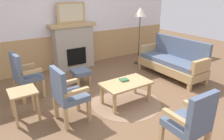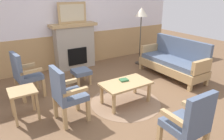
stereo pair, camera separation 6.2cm
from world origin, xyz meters
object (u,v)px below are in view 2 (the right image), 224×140
(armchair_near_fireplace, at_px, (66,93))
(floor_lamp_by_couch, at_px, (141,16))
(armchair_by_window_left, at_px, (25,73))
(side_table, at_px, (23,96))
(fireplace, at_px, (74,46))
(coffee_table, at_px, (126,85))
(framed_picture, at_px, (72,13))
(couch, at_px, (173,62))
(book_on_table, at_px, (124,80))
(footstool, at_px, (81,73))
(armchair_front_left, at_px, (189,122))

(armchair_near_fireplace, relative_size, floor_lamp_by_couch, 0.58)
(armchair_by_window_left, height_order, side_table, armchair_by_window_left)
(fireplace, bearing_deg, armchair_near_fireplace, -115.83)
(side_table, bearing_deg, armchair_by_window_left, 76.59)
(floor_lamp_by_couch, bearing_deg, coffee_table, -135.85)
(fireplace, height_order, floor_lamp_by_couch, floor_lamp_by_couch)
(framed_picture, relative_size, floor_lamp_by_couch, 0.48)
(couch, xyz_separation_m, side_table, (-3.67, 0.02, 0.04))
(couch, bearing_deg, coffee_table, -165.75)
(couch, relative_size, book_on_table, 10.97)
(framed_picture, bearing_deg, footstool, -106.30)
(side_table, bearing_deg, framed_picture, 47.98)
(fireplace, relative_size, couch, 0.72)
(framed_picture, distance_m, book_on_table, 2.62)
(framed_picture, xyz_separation_m, footstool, (-0.34, -1.17, -1.28))
(fireplace, distance_m, floor_lamp_by_couch, 2.10)
(book_on_table, relative_size, armchair_front_left, 0.17)
(footstool, bearing_deg, armchair_front_left, -86.21)
(armchair_near_fireplace, xyz_separation_m, floor_lamp_by_couch, (2.98, 1.70, 0.91))
(footstool, distance_m, side_table, 1.65)
(footstool, bearing_deg, coffee_table, -74.59)
(couch, bearing_deg, side_table, 179.63)
(framed_picture, relative_size, armchair_near_fireplace, 0.82)
(couch, bearing_deg, book_on_table, -168.44)
(book_on_table, xyz_separation_m, footstool, (-0.38, 1.21, -0.17))
(fireplace, bearing_deg, armchair_front_left, -92.12)
(book_on_table, bearing_deg, framed_picture, 90.89)
(couch, distance_m, floor_lamp_by_couch, 1.64)
(floor_lamp_by_couch, bearing_deg, couch, -86.21)
(framed_picture, relative_size, footstool, 2.00)
(footstool, xyz_separation_m, armchair_by_window_left, (-1.25, 0.00, 0.25))
(armchair_front_left, bearing_deg, footstool, 93.79)
(coffee_table, xyz_separation_m, armchair_by_window_left, (-1.60, 1.31, 0.15))
(framed_picture, height_order, armchair_front_left, framed_picture)
(side_table, relative_size, floor_lamp_by_couch, 0.33)
(coffee_table, height_order, side_table, side_table)
(fireplace, height_order, framed_picture, framed_picture)
(coffee_table, xyz_separation_m, armchair_near_fireplace, (-1.20, 0.03, 0.15))
(couch, bearing_deg, footstool, 159.62)
(couch, relative_size, armchair_near_fireplace, 1.84)
(floor_lamp_by_couch, bearing_deg, footstool, -168.63)
(armchair_by_window_left, relative_size, floor_lamp_by_couch, 0.58)
(fireplace, relative_size, framed_picture, 1.62)
(framed_picture, xyz_separation_m, floor_lamp_by_couch, (1.80, -0.74, -0.11))
(footstool, relative_size, floor_lamp_by_couch, 0.24)
(fireplace, bearing_deg, book_on_table, -89.11)
(book_on_table, bearing_deg, fireplace, 90.89)
(floor_lamp_by_couch, bearing_deg, book_on_table, -137.15)
(armchair_by_window_left, height_order, armchair_front_left, same)
(couch, bearing_deg, fireplace, 133.27)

